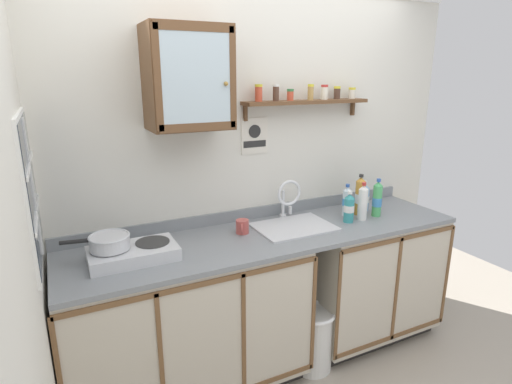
{
  "coord_description": "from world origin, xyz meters",
  "views": [
    {
      "loc": [
        -1.19,
        -1.79,
        1.93
      ],
      "look_at": [
        -0.06,
        0.51,
        1.2
      ],
      "focal_mm": 29.12,
      "sensor_mm": 36.0,
      "label": 1
    }
  ],
  "objects_px": {
    "saucepan": "(109,241)",
    "bottle_detergent_teal_1": "(349,208)",
    "bottle_juice_amber_3": "(360,196)",
    "mug": "(242,227)",
    "warning_sign": "(254,136)",
    "hot_plate_stove": "(133,253)",
    "bottle_opaque_white_4": "(363,203)",
    "wall_cabinet": "(188,78)",
    "sink": "(293,228)",
    "bottle_water_clear_0": "(347,201)",
    "trash_bin": "(313,338)",
    "bottle_soda_green_2": "(377,199)",
    "bottle_water_blue_5": "(364,197)"
  },
  "relations": [
    {
      "from": "mug",
      "to": "bottle_water_blue_5",
      "type": "bearing_deg",
      "value": 1.83
    },
    {
      "from": "bottle_juice_amber_3",
      "to": "mug",
      "type": "distance_m",
      "value": 0.91
    },
    {
      "from": "bottle_soda_green_2",
      "to": "wall_cabinet",
      "type": "xyz_separation_m",
      "value": [
        -1.29,
        0.19,
        0.83
      ]
    },
    {
      "from": "wall_cabinet",
      "to": "bottle_opaque_white_4",
      "type": "bearing_deg",
      "value": -10.53
    },
    {
      "from": "saucepan",
      "to": "warning_sign",
      "type": "xyz_separation_m",
      "value": [
        1.01,
        0.3,
        0.46
      ]
    },
    {
      "from": "saucepan",
      "to": "wall_cabinet",
      "type": "distance_m",
      "value": 0.99
    },
    {
      "from": "wall_cabinet",
      "to": "trash_bin",
      "type": "bearing_deg",
      "value": -27.03
    },
    {
      "from": "sink",
      "to": "trash_bin",
      "type": "xyz_separation_m",
      "value": [
        0.04,
        -0.23,
        -0.72
      ]
    },
    {
      "from": "bottle_soda_green_2",
      "to": "bottle_opaque_white_4",
      "type": "relative_size",
      "value": 1.02
    },
    {
      "from": "wall_cabinet",
      "to": "mug",
      "type": "bearing_deg",
      "value": -14.9
    },
    {
      "from": "bottle_water_clear_0",
      "to": "bottle_soda_green_2",
      "type": "relative_size",
      "value": 0.85
    },
    {
      "from": "mug",
      "to": "warning_sign",
      "type": "relative_size",
      "value": 0.47
    },
    {
      "from": "mug",
      "to": "trash_bin",
      "type": "relative_size",
      "value": 0.26
    },
    {
      "from": "hot_plate_stove",
      "to": "mug",
      "type": "relative_size",
      "value": 4.12
    },
    {
      "from": "sink",
      "to": "bottle_detergent_teal_1",
      "type": "distance_m",
      "value": 0.41
    },
    {
      "from": "hot_plate_stove",
      "to": "warning_sign",
      "type": "height_order",
      "value": "warning_sign"
    },
    {
      "from": "bottle_water_clear_0",
      "to": "bottle_juice_amber_3",
      "type": "relative_size",
      "value": 0.78
    },
    {
      "from": "sink",
      "to": "warning_sign",
      "type": "bearing_deg",
      "value": 119.86
    },
    {
      "from": "bottle_detergent_teal_1",
      "to": "bottle_water_blue_5",
      "type": "height_order",
      "value": "bottle_water_blue_5"
    },
    {
      "from": "hot_plate_stove",
      "to": "bottle_opaque_white_4",
      "type": "height_order",
      "value": "bottle_opaque_white_4"
    },
    {
      "from": "saucepan",
      "to": "mug",
      "type": "bearing_deg",
      "value": 4.97
    },
    {
      "from": "bottle_water_blue_5",
      "to": "trash_bin",
      "type": "height_order",
      "value": "bottle_water_blue_5"
    },
    {
      "from": "saucepan",
      "to": "warning_sign",
      "type": "relative_size",
      "value": 1.46
    },
    {
      "from": "sink",
      "to": "saucepan",
      "type": "bearing_deg",
      "value": -178.47
    },
    {
      "from": "wall_cabinet",
      "to": "trash_bin",
      "type": "relative_size",
      "value": 1.32
    },
    {
      "from": "wall_cabinet",
      "to": "warning_sign",
      "type": "bearing_deg",
      "value": 17.15
    },
    {
      "from": "mug",
      "to": "bottle_detergent_teal_1",
      "type": "bearing_deg",
      "value": -10.05
    },
    {
      "from": "bottle_detergent_teal_1",
      "to": "bottle_water_blue_5",
      "type": "bearing_deg",
      "value": 31.39
    },
    {
      "from": "warning_sign",
      "to": "bottle_opaque_white_4",
      "type": "bearing_deg",
      "value": -29.07
    },
    {
      "from": "saucepan",
      "to": "bottle_water_blue_5",
      "type": "xyz_separation_m",
      "value": [
        1.82,
        0.1,
        -0.02
      ]
    },
    {
      "from": "hot_plate_stove",
      "to": "trash_bin",
      "type": "bearing_deg",
      "value": -9.35
    },
    {
      "from": "sink",
      "to": "saucepan",
      "type": "xyz_separation_m",
      "value": [
        -1.16,
        -0.03,
        0.13
      ]
    },
    {
      "from": "bottle_water_blue_5",
      "to": "wall_cabinet",
      "type": "height_order",
      "value": "wall_cabinet"
    },
    {
      "from": "hot_plate_stove",
      "to": "bottle_soda_green_2",
      "type": "bearing_deg",
      "value": -0.87
    },
    {
      "from": "hot_plate_stove",
      "to": "bottle_water_clear_0",
      "type": "height_order",
      "value": "bottle_water_clear_0"
    },
    {
      "from": "bottle_opaque_white_4",
      "to": "hot_plate_stove",
      "type": "bearing_deg",
      "value": 178.38
    },
    {
      "from": "trash_bin",
      "to": "mug",
      "type": "bearing_deg",
      "value": 145.31
    },
    {
      "from": "saucepan",
      "to": "bottle_detergent_teal_1",
      "type": "bearing_deg",
      "value": -2.23
    },
    {
      "from": "bottle_soda_green_2",
      "to": "mug",
      "type": "xyz_separation_m",
      "value": [
        -1.0,
        0.12,
        -0.08
      ]
    },
    {
      "from": "bottle_water_clear_0",
      "to": "wall_cabinet",
      "type": "height_order",
      "value": "wall_cabinet"
    },
    {
      "from": "saucepan",
      "to": "bottle_opaque_white_4",
      "type": "distance_m",
      "value": 1.66
    },
    {
      "from": "saucepan",
      "to": "bottle_water_clear_0",
      "type": "relative_size",
      "value": 1.51
    },
    {
      "from": "bottle_detergent_teal_1",
      "to": "warning_sign",
      "type": "height_order",
      "value": "warning_sign"
    },
    {
      "from": "bottle_water_clear_0",
      "to": "mug",
      "type": "relative_size",
      "value": 2.05
    },
    {
      "from": "hot_plate_stove",
      "to": "wall_cabinet",
      "type": "xyz_separation_m",
      "value": [
        0.4,
        0.17,
        0.92
      ]
    },
    {
      "from": "bottle_opaque_white_4",
      "to": "wall_cabinet",
      "type": "xyz_separation_m",
      "value": [
        -1.14,
        0.21,
        0.84
      ]
    },
    {
      "from": "bottle_soda_green_2",
      "to": "mug",
      "type": "distance_m",
      "value": 1.01
    },
    {
      "from": "saucepan",
      "to": "bottle_opaque_white_4",
      "type": "relative_size",
      "value": 1.31
    },
    {
      "from": "hot_plate_stove",
      "to": "saucepan",
      "type": "height_order",
      "value": "saucepan"
    },
    {
      "from": "saucepan",
      "to": "mug",
      "type": "xyz_separation_m",
      "value": [
        0.81,
        0.07,
        -0.08
      ]
    }
  ]
}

